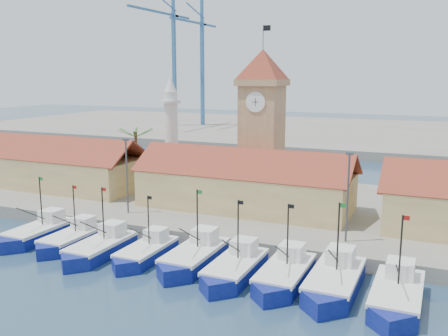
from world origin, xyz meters
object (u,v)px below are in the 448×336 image
at_px(boat_0, 37,234).
at_px(clock_tower, 262,120).
at_px(minaret, 171,130).
at_px(boat_4, 193,258).

relative_size(boat_0, clock_tower, 0.43).
height_order(clock_tower, minaret, clock_tower).
distance_m(boat_4, minaret, 30.89).
distance_m(boat_0, boat_4, 19.13).
distance_m(boat_4, clock_tower, 25.30).
bearing_deg(clock_tower, minaret, 172.39).
bearing_deg(boat_0, boat_4, 0.88).
bearing_deg(clock_tower, boat_4, -86.69).
bearing_deg(minaret, clock_tower, -7.61).
height_order(boat_0, minaret, minaret).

